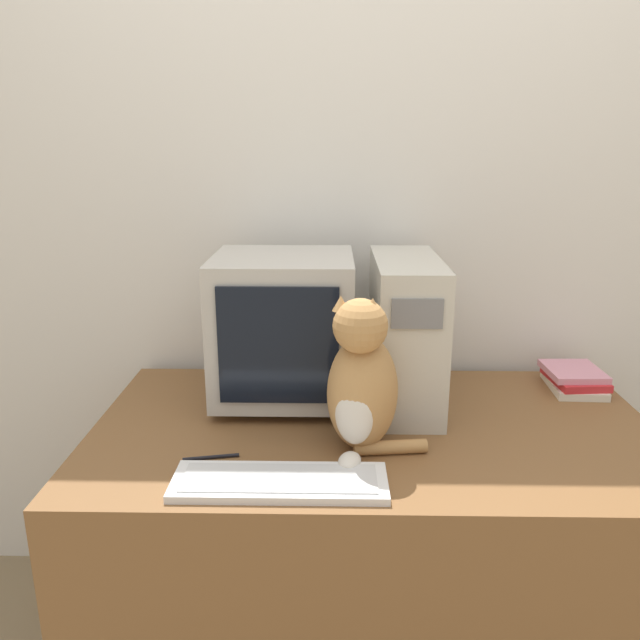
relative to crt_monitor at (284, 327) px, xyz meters
The scene contains 8 objects.
wall_back 0.47m from the crt_monitor, 50.54° to the left, with size 7.00×0.05×2.50m.
desk 0.68m from the crt_monitor, 34.83° to the right, with size 1.50×0.83×0.77m.
crt_monitor is the anchor object (origin of this frame).
computer_tower 0.35m from the crt_monitor, ahead, with size 0.18×0.45×0.42m.
keyboard 0.53m from the crt_monitor, 87.15° to the right, with size 0.47×0.16×0.02m.
cat 0.37m from the crt_monitor, 55.06° to the right, with size 0.27×0.28×0.39m.
book_stack 0.90m from the crt_monitor, ahead, with size 0.17×0.21×0.06m.
pen 0.45m from the crt_monitor, 112.40° to the right, with size 0.13×0.03×0.01m.
Camera 1 is at (-0.12, -1.11, 1.50)m, focal length 35.00 mm.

